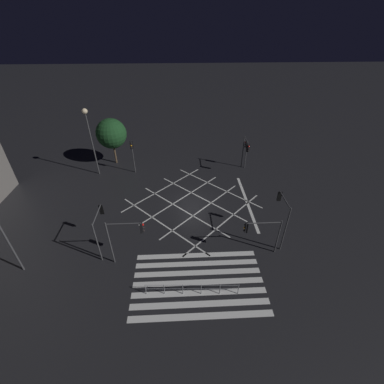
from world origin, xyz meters
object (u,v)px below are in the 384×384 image
(traffic_light_se_cross, at_px, (282,209))
(traffic_light_nw_cross, at_px, (132,151))
(street_tree_near, at_px, (111,134))
(traffic_light_se_main, at_px, (260,230))
(traffic_light_ne_main, at_px, (246,149))
(traffic_light_sw_main, at_px, (127,233))
(traffic_light_sw_cross, at_px, (99,222))
(traffic_light_ne_cross, at_px, (246,149))
(street_lamp_west, at_px, (88,125))

(traffic_light_se_cross, xyz_separation_m, traffic_light_nw_cross, (-14.45, 12.71, -0.26))
(traffic_light_nw_cross, xyz_separation_m, street_tree_near, (-2.97, 2.88, 1.14))
(traffic_light_se_main, distance_m, traffic_light_ne_main, 15.11)
(traffic_light_sw_main, bearing_deg, street_tree_near, 104.80)
(traffic_light_se_main, relative_size, traffic_light_nw_cross, 0.81)
(traffic_light_sw_cross, relative_size, traffic_light_nw_cross, 0.92)
(traffic_light_ne_cross, height_order, traffic_light_ne_main, traffic_light_ne_cross)
(traffic_light_sw_main, distance_m, traffic_light_se_main, 10.51)
(traffic_light_se_main, distance_m, street_lamp_west, 22.39)
(traffic_light_se_main, distance_m, traffic_light_se_cross, 2.88)
(street_tree_near, bearing_deg, traffic_light_ne_main, -7.46)
(traffic_light_nw_cross, height_order, street_tree_near, street_tree_near)
(street_lamp_west, bearing_deg, street_tree_near, 60.70)
(traffic_light_se_main, bearing_deg, street_lamp_west, -40.31)
(traffic_light_se_cross, relative_size, street_lamp_west, 0.54)
(traffic_light_se_main, relative_size, street_lamp_west, 0.42)
(traffic_light_sw_main, relative_size, traffic_light_nw_cross, 1.00)
(traffic_light_se_cross, height_order, traffic_light_sw_cross, traffic_light_se_cross)
(street_tree_near, bearing_deg, traffic_light_sw_main, -75.20)
(traffic_light_se_main, distance_m, street_tree_near, 23.00)
(traffic_light_ne_cross, distance_m, traffic_light_ne_main, 1.21)
(traffic_light_ne_cross, distance_m, traffic_light_nw_cross, 14.10)
(traffic_light_se_cross, relative_size, traffic_light_nw_cross, 1.05)
(traffic_light_sw_main, distance_m, traffic_light_sw_cross, 3.10)
(street_lamp_west, bearing_deg, traffic_light_ne_cross, -1.18)
(traffic_light_ne_main, distance_m, traffic_light_nw_cross, 14.42)
(traffic_light_se_cross, distance_m, traffic_light_sw_cross, 15.30)
(traffic_light_ne_main, height_order, street_tree_near, street_tree_near)
(traffic_light_sw_main, xyz_separation_m, traffic_light_se_main, (10.48, 0.47, -0.58))
(traffic_light_se_cross, xyz_separation_m, street_tree_near, (-17.42, 15.59, 0.88))
(traffic_light_sw_cross, xyz_separation_m, traffic_light_ne_main, (15.24, 13.67, -0.19))
(traffic_light_sw_cross, xyz_separation_m, street_lamp_west, (-3.78, 12.99, 3.54))
(traffic_light_nw_cross, height_order, street_lamp_west, street_lamp_west)
(traffic_light_se_cross, relative_size, traffic_light_sw_cross, 1.14)
(traffic_light_ne_cross, bearing_deg, street_tree_near, -101.08)
(traffic_light_sw_main, relative_size, traffic_light_se_main, 1.23)
(traffic_light_ne_cross, bearing_deg, traffic_light_nw_cross, -91.86)
(traffic_light_se_main, height_order, street_lamp_west, street_lamp_west)
(traffic_light_se_cross, xyz_separation_m, traffic_light_sw_cross, (-15.29, -0.35, -0.40))
(street_tree_near, bearing_deg, street_lamp_west, -119.30)
(traffic_light_se_main, relative_size, traffic_light_ne_cross, 0.80)
(street_lamp_west, distance_m, street_tree_near, 4.07)
(traffic_light_ne_cross, relative_size, traffic_light_se_cross, 0.96)
(traffic_light_ne_cross, bearing_deg, traffic_light_se_main, -7.79)
(traffic_light_nw_cross, bearing_deg, traffic_light_ne_main, 92.41)
(traffic_light_ne_cross, bearing_deg, street_lamp_west, -91.18)
(traffic_light_se_cross, xyz_separation_m, street_lamp_west, (-19.07, 12.64, 3.14))
(street_tree_near, bearing_deg, traffic_light_ne_cross, -11.08)
(traffic_light_se_cross, bearing_deg, street_lamp_west, 56.47)
(traffic_light_ne_cross, xyz_separation_m, street_lamp_west, (-18.71, 0.39, 3.26))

